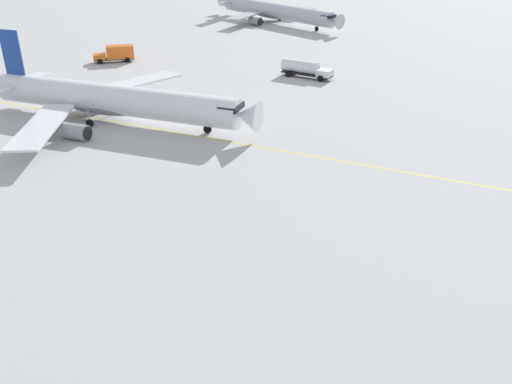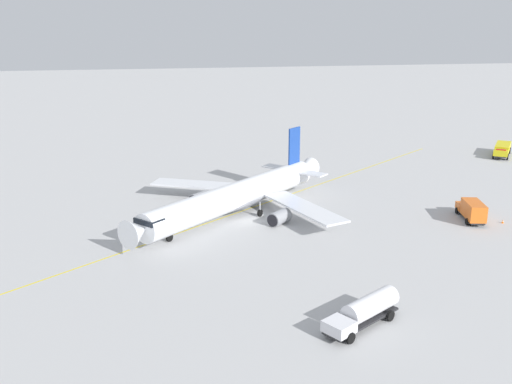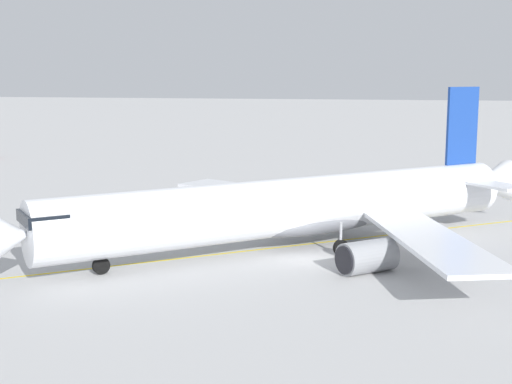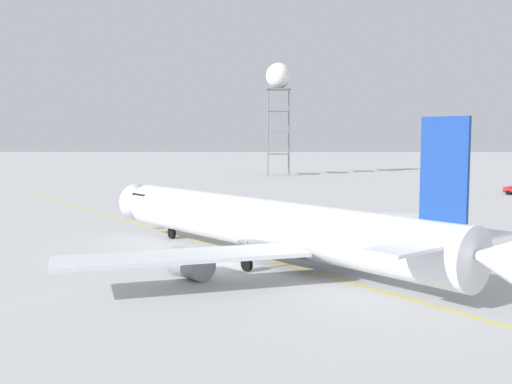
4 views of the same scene
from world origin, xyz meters
The scene contains 9 objects.
ground_plane centered at (0.00, 0.00, 0.00)m, with size 600.00×600.00×0.00m, color #B2B2B2.
airliner_main centered at (3.00, 0.72, 2.86)m, with size 31.44×34.94×11.35m.
airliner_secondary centered at (-56.84, -56.53, 2.95)m, with size 30.49×45.59×11.09m.
fuel_tanker_truck centered at (-33.14, -5.56, 1.58)m, with size 6.78×9.22×2.87m.
catering_truck_truck centered at (-7.13, -33.07, 1.66)m, with size 8.08×4.20×3.10m.
taxiway_centreline centered at (0.31, 5.14, 0.00)m, with size 82.89×111.07×0.01m.
safety_cone_near centered at (-9.11, -37.07, 0.28)m, with size 0.36×0.36×0.55m.
safety_cone_mid centered at (-10.07, -40.22, 0.28)m, with size 0.36×0.36×0.55m.
safety_cone_far centered at (-11.64, -45.32, 0.28)m, with size 0.36×0.36×0.55m.
Camera 1 is at (19.66, 72.84, 25.06)m, focal length 37.59 mm.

